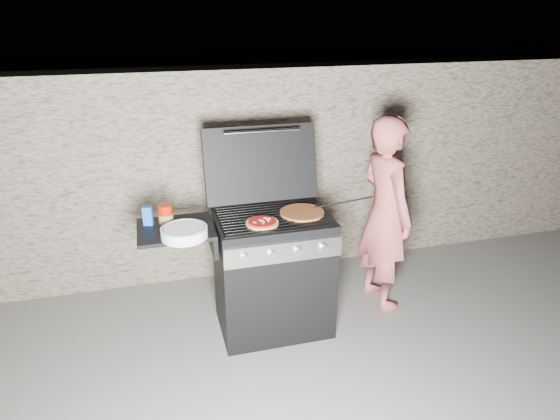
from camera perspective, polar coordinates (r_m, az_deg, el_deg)
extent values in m
plane|color=slate|center=(3.92, -0.72, -13.01)|extent=(50.00, 50.00, 0.00)
cube|color=gray|center=(4.43, -4.19, 4.38)|extent=(8.00, 0.35, 1.80)
cylinder|color=#C2763A|center=(3.51, 2.53, -0.29)|extent=(0.32, 0.32, 0.02)
cylinder|color=#A91601|center=(3.40, -12.93, -0.59)|extent=(0.10, 0.10, 0.15)
cube|color=#1746A3|center=(3.44, -14.88, -0.66)|extent=(0.07, 0.05, 0.13)
cylinder|color=white|center=(3.22, -10.89, -2.53)|extent=(0.31, 0.31, 0.07)
imported|color=#AD4E4B|center=(3.94, 11.94, -0.43)|extent=(0.44, 0.60, 1.54)
cylinder|color=black|center=(3.59, 6.87, 0.84)|extent=(0.47, 0.11, 0.10)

